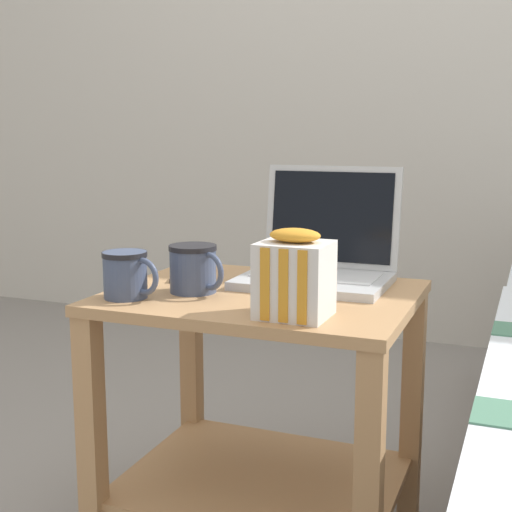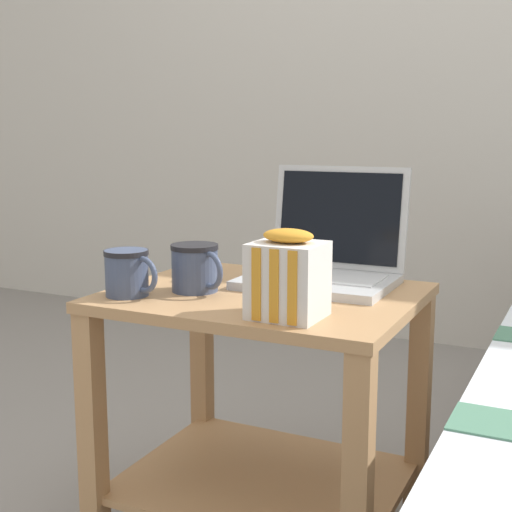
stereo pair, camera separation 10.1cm
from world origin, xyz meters
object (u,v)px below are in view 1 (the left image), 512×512
object	(u,v)px
laptop	(320,259)
mug_front_left	(194,266)
snack_bag	(295,276)
mug_front_right	(126,272)
cell_phone	(191,275)

from	to	relation	value
laptop	mug_front_left	xyz separation A→B (m)	(-0.21, -0.19, 0.00)
laptop	snack_bag	size ratio (longest dim) A/B	1.96
laptop	mug_front_left	size ratio (longest dim) A/B	2.31
mug_front_right	snack_bag	size ratio (longest dim) A/B	0.81
mug_front_right	cell_phone	xyz separation A→B (m)	(0.02, 0.23, -0.05)
laptop	mug_front_left	bearing A→B (deg)	-136.46
snack_bag	cell_phone	distance (m)	0.41
laptop	snack_bag	xyz separation A→B (m)	(0.04, -0.30, 0.02)
mug_front_left	cell_phone	world-z (taller)	mug_front_left
cell_phone	snack_bag	bearing A→B (deg)	-36.48
cell_phone	laptop	bearing A→B (deg)	12.34
laptop	mug_front_right	bearing A→B (deg)	-136.64
mug_front_right	cell_phone	bearing A→B (deg)	83.78
snack_bag	cell_phone	bearing A→B (deg)	143.52
mug_front_right	laptop	bearing A→B (deg)	43.36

